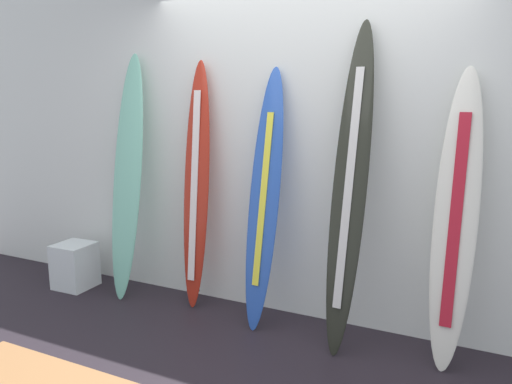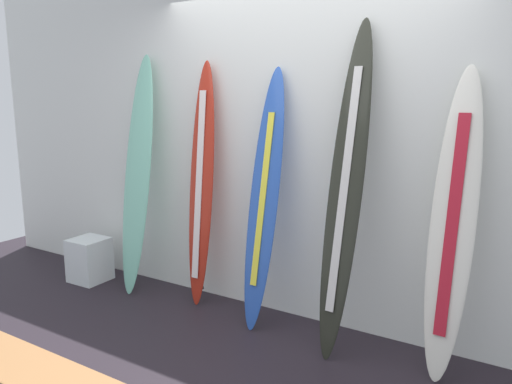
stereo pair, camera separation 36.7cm
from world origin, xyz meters
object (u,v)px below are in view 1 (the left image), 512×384
surfboard_seafoam (127,179)px  surfboard_charcoal (350,188)px  surfboard_crimson (196,188)px  display_block_left (75,265)px  surfboard_ivory (455,223)px  surfboard_cobalt (264,202)px

surfboard_seafoam → surfboard_charcoal: bearing=-1.4°
surfboard_crimson → surfboard_charcoal: bearing=-5.2°
surfboard_crimson → display_block_left: bearing=-171.8°
surfboard_crimson → surfboard_ivory: surfboard_crimson is taller
surfboard_seafoam → surfboard_charcoal: surfboard_charcoal is taller
surfboard_seafoam → display_block_left: bearing=-169.5°
surfboard_seafoam → surfboard_cobalt: 1.29m
surfboard_seafoam → surfboard_cobalt: size_ratio=1.07×
surfboard_ivory → display_block_left: size_ratio=4.69×
surfboard_seafoam → surfboard_charcoal: size_ratio=0.93×
surfboard_crimson → surfboard_seafoam: bearing=-173.8°
surfboard_cobalt → surfboard_ivory: 1.33m
surfboard_seafoam → surfboard_crimson: size_ratio=1.04×
surfboard_crimson → surfboard_charcoal: surfboard_charcoal is taller
surfboard_crimson → surfboard_ivory: (1.97, -0.07, -0.05)m
surfboard_ivory → display_block_left: bearing=-178.0°
surfboard_seafoam → surfboard_ivory: bearing=0.1°
surfboard_charcoal → surfboard_ivory: size_ratio=1.17×
surfboard_crimson → display_block_left: (-1.23, -0.18, -0.79)m
surfboard_seafoam → display_block_left: (-0.57, -0.11, -0.83)m
surfboard_crimson → surfboard_ivory: size_ratio=1.05×
surfboard_charcoal → surfboard_ivory: bearing=4.4°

